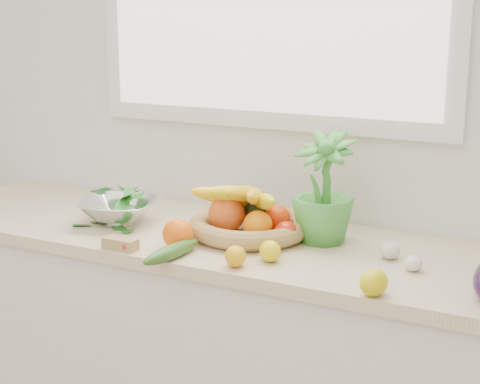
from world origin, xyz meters
The scene contains 16 objects.
back_wall centered at (0.00, 2.25, 1.35)m, with size 4.50×0.02×2.70m, color white.
counter_cabinet centered at (0.00, 1.95, 0.43)m, with size 2.20×0.58×0.86m, color silver.
countertop centered at (0.00, 1.95, 0.88)m, with size 2.24×0.62×0.04m, color beige.
orange_loose centered at (-0.07, 1.76, 0.95)m, with size 0.09×0.09×0.09m, color #FF5C08.
lemon_a centered at (0.15, 1.70, 0.93)m, with size 0.06×0.07×0.06m, color #EBA30C.
lemon_b centered at (0.56, 1.67, 0.93)m, with size 0.07×0.09×0.07m, color yellow.
lemon_c centered at (0.22, 1.78, 0.93)m, with size 0.06×0.08×0.06m, color #DAC70B.
apple centered at (0.20, 1.93, 0.94)m, with size 0.08×0.08×0.08m, color red.
ginger centered at (-0.22, 1.68, 0.92)m, with size 0.11×0.04×0.03m, color tan.
garlic_a centered at (0.52, 1.96, 0.92)m, with size 0.06×0.06×0.05m, color beige.
garlic_c centered at (0.60, 1.89, 0.92)m, with size 0.05×0.05×0.04m, color white.
cucumber centered at (-0.04, 1.67, 0.92)m, with size 0.04×0.24×0.04m, color #2D5719.
radish centered at (-0.19, 1.67, 0.92)m, with size 0.03×0.03×0.03m, color red.
potted_herb centered at (0.29, 2.02, 1.07)m, with size 0.19×0.19×0.34m, color green.
fruit_basket centered at (0.06, 1.97, 0.95)m, with size 0.39×0.39×0.19m.
colander_with_spinach centered at (-0.38, 1.89, 0.97)m, with size 0.31×0.31×0.13m.
Camera 1 is at (1.04, -0.01, 1.60)m, focal length 55.00 mm.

